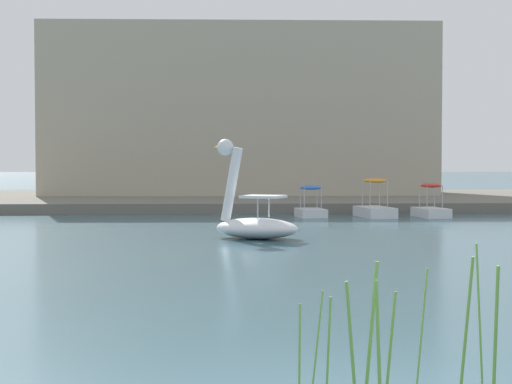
{
  "coord_description": "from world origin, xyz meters",
  "views": [
    {
      "loc": [
        -1.51,
        -7.05,
        2.28
      ],
      "look_at": [
        -0.27,
        20.86,
        1.28
      ],
      "focal_mm": 54.6,
      "sensor_mm": 36.0,
      "label": 1
    }
  ],
  "objects_px": {
    "swan_boat": "(254,220)",
    "tree_broadleaf_left": "(385,131)",
    "pedal_boat_red": "(431,208)",
    "pedal_boat_blue": "(311,208)",
    "pedal_boat_orange": "(375,207)"
  },
  "relations": [
    {
      "from": "pedal_boat_blue",
      "to": "tree_broadleaf_left",
      "type": "bearing_deg",
      "value": 65.61
    },
    {
      "from": "pedal_boat_red",
      "to": "tree_broadleaf_left",
      "type": "bearing_deg",
      "value": 86.38
    },
    {
      "from": "swan_boat",
      "to": "pedal_boat_red",
      "type": "xyz_separation_m",
      "value": [
        7.97,
        9.15,
        -0.17
      ]
    },
    {
      "from": "tree_broadleaf_left",
      "to": "pedal_boat_blue",
      "type": "bearing_deg",
      "value": -114.39
    },
    {
      "from": "pedal_boat_orange",
      "to": "tree_broadleaf_left",
      "type": "xyz_separation_m",
      "value": [
        3.24,
        13.37,
        3.83
      ]
    },
    {
      "from": "swan_boat",
      "to": "pedal_boat_red",
      "type": "distance_m",
      "value": 12.14
    },
    {
      "from": "pedal_boat_red",
      "to": "tree_broadleaf_left",
      "type": "relative_size",
      "value": 0.37
    },
    {
      "from": "pedal_boat_orange",
      "to": "tree_broadleaf_left",
      "type": "height_order",
      "value": "tree_broadleaf_left"
    },
    {
      "from": "swan_boat",
      "to": "pedal_boat_blue",
      "type": "relative_size",
      "value": 1.59
    },
    {
      "from": "swan_boat",
      "to": "tree_broadleaf_left",
      "type": "distance_m",
      "value": 24.66
    },
    {
      "from": "pedal_boat_orange",
      "to": "pedal_boat_blue",
      "type": "xyz_separation_m",
      "value": [
        -2.74,
        0.19,
        -0.03
      ]
    },
    {
      "from": "pedal_boat_red",
      "to": "pedal_boat_blue",
      "type": "height_order",
      "value": "pedal_boat_red"
    },
    {
      "from": "swan_boat",
      "to": "tree_broadleaf_left",
      "type": "height_order",
      "value": "tree_broadleaf_left"
    },
    {
      "from": "pedal_boat_blue",
      "to": "pedal_boat_orange",
      "type": "bearing_deg",
      "value": -3.89
    },
    {
      "from": "pedal_boat_orange",
      "to": "pedal_boat_blue",
      "type": "bearing_deg",
      "value": 176.11
    }
  ]
}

